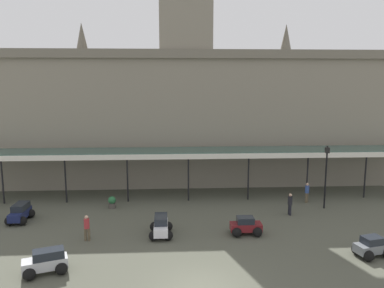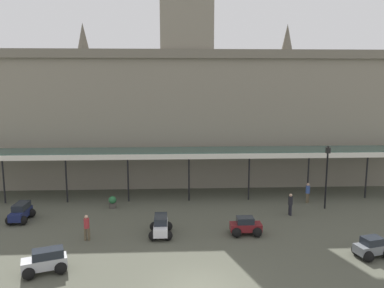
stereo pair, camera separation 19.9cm
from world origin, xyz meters
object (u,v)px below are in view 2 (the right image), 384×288
car_maroon_sedan (246,227)px  victorian_lamppost (327,170)px  pedestrian_beside_cars (87,227)px  pedestrian_near_entrance (290,203)px  car_navy_estate (21,213)px  planter_forecourt_centre (113,202)px  car_white_estate (161,227)px  car_silver_estate (45,262)px  car_grey_sedan (372,249)px  pedestrian_crossing_forecourt (308,192)px

car_maroon_sedan → victorian_lamppost: victorian_lamppost is taller
pedestrian_beside_cars → pedestrian_near_entrance: 14.78m
car_navy_estate → planter_forecourt_centre: size_ratio=2.36×
car_white_estate → car_silver_estate: bearing=-141.6°
car_grey_sedan → pedestrian_crossing_forecourt: bearing=91.6°
car_white_estate → car_navy_estate: bearing=163.0°
car_navy_estate → car_grey_sedan: (22.41, -6.79, -0.06)m
car_navy_estate → pedestrian_beside_cars: pedestrian_beside_cars is taller
car_silver_estate → victorian_lamppost: bearing=26.7°
car_maroon_sedan → pedestrian_near_entrance: bearing=40.9°
car_maroon_sedan → car_grey_sedan: (6.65, -3.56, 0.00)m
pedestrian_crossing_forecourt → pedestrian_near_entrance: bearing=-129.1°
car_navy_estate → pedestrian_near_entrance: (19.79, 0.26, 0.34)m
car_maroon_sedan → planter_forecourt_centre: (-9.60, 5.77, -0.01)m
car_silver_estate → pedestrian_near_entrance: size_ratio=1.45×
car_maroon_sedan → planter_forecourt_centre: bearing=149.0°
victorian_lamppost → planter_forecourt_centre: (-16.84, 0.91, -2.64)m
car_maroon_sedan → pedestrian_beside_cars: pedestrian_beside_cars is taller
car_maroon_sedan → pedestrian_near_entrance: size_ratio=1.23×
car_maroon_sedan → pedestrian_beside_cars: bearing=-177.4°
car_white_estate → car_grey_sedan: (12.22, -3.67, -0.06)m
pedestrian_crossing_forecourt → pedestrian_near_entrance: size_ratio=1.00×
pedestrian_crossing_forecourt → victorian_lamppost: size_ratio=0.33×
victorian_lamppost → planter_forecourt_centre: bearing=176.9°
car_grey_sedan → victorian_lamppost: size_ratio=0.44×
car_navy_estate → victorian_lamppost: size_ratio=0.45×
pedestrian_crossing_forecourt → victorian_lamppost: bearing=-60.1°
car_navy_estate → car_grey_sedan: size_ratio=1.03×
car_white_estate → planter_forecourt_centre: (-4.03, 5.65, -0.07)m
car_grey_sedan → victorian_lamppost: bearing=86.0°
car_white_estate → pedestrian_near_entrance: pedestrian_near_entrance is taller
car_navy_estate → pedestrian_crossing_forecourt: pedestrian_crossing_forecourt is taller
car_silver_estate → pedestrian_beside_cars: pedestrian_beside_cars is taller
car_silver_estate → car_maroon_sedan: 12.33m
planter_forecourt_centre → car_maroon_sedan: bearing=-31.0°
car_maroon_sedan → pedestrian_near_entrance: 5.35m
car_white_estate → planter_forecourt_centre: bearing=125.5°
car_maroon_sedan → victorian_lamppost: bearing=33.8°
pedestrian_near_entrance → planter_forecourt_centre: pedestrian_near_entrance is taller
car_grey_sedan → planter_forecourt_centre: size_ratio=2.29×
car_maroon_sedan → pedestrian_beside_cars: size_ratio=1.23×
victorian_lamppost → pedestrian_near_entrance: bearing=-157.1°
car_silver_estate → pedestrian_near_entrance: 17.46m
car_silver_estate → car_white_estate: same height
pedestrian_near_entrance → victorian_lamppost: size_ratio=0.33×
car_navy_estate → car_silver_estate: 8.89m
car_navy_estate → pedestrian_crossing_forecourt: 22.35m
pedestrian_beside_cars → car_silver_estate: bearing=-107.0°
car_silver_estate → victorian_lamppost: (18.70, 9.40, 2.56)m
pedestrian_crossing_forecourt → car_navy_estate: bearing=-171.9°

